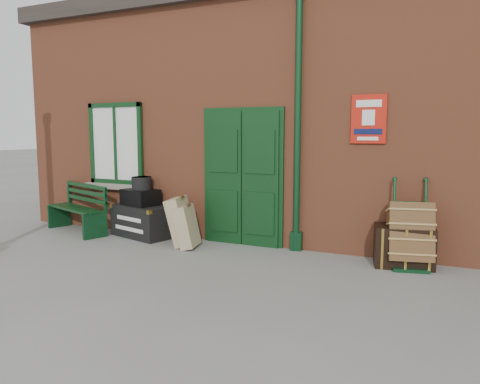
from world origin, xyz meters
The scene contains 10 objects.
ground centered at (0.00, 0.00, 0.00)m, with size 80.00×80.00×0.00m, color gray.
station_building centered at (0.00, 3.49, 2.16)m, with size 10.30×4.30×4.36m.
bench centered at (-3.49, 1.07, 0.47)m, with size 1.57×0.95×0.93m.
houdini_trunk centered at (-2.16, 1.25, 0.28)m, with size 1.13×0.62×0.57m, color black.
strongbox centered at (-2.21, 1.25, 0.71)m, with size 0.62×0.45×0.28m, color black.
hatbox centered at (-2.18, 1.25, 0.96)m, with size 0.34×0.34×0.23m, color black.
suitcase_back centered at (-1.19, 0.97, 0.41)m, with size 0.22×0.56×0.78m, color tan.
suitcase_front centered at (-1.01, 0.87, 0.35)m, with size 0.20×0.50×0.67m, color tan.
porter_trolley centered at (2.35, 1.23, 0.47)m, with size 0.71×0.75×1.21m.
dark_trunk centered at (2.28, 1.25, 0.28)m, with size 0.79×0.51×0.57m, color black.
Camera 1 is at (2.90, -5.49, 1.86)m, focal length 35.00 mm.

